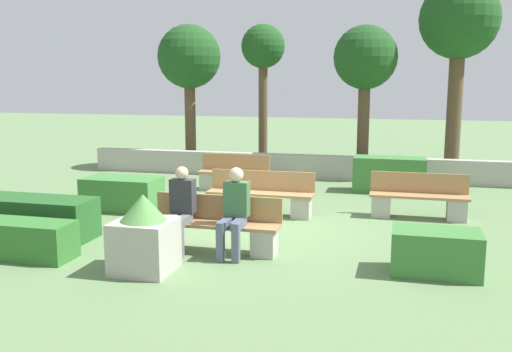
% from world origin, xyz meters
% --- Properties ---
extents(ground_plane, '(60.00, 60.00, 0.00)m').
position_xyz_m(ground_plane, '(0.00, 0.00, 0.00)').
color(ground_plane, '#607F51').
extents(perimeter_wall, '(12.49, 0.30, 0.65)m').
position_xyz_m(perimeter_wall, '(0.00, 5.58, 0.33)').
color(perimeter_wall, '#ADA89E').
rests_on(perimeter_wall, ground_plane).
extents(bench_front, '(2.10, 0.48, 0.87)m').
position_xyz_m(bench_front, '(-0.26, -1.42, 0.35)').
color(bench_front, '#A37A4C').
rests_on(bench_front, ground_plane).
extents(bench_left_side, '(2.14, 0.48, 0.87)m').
position_xyz_m(bench_left_side, '(-0.15, 1.13, 0.35)').
color(bench_left_side, '#A37A4C').
rests_on(bench_left_side, ground_plane).
extents(bench_right_side, '(1.73, 0.49, 0.87)m').
position_xyz_m(bench_right_side, '(-1.40, 3.45, 0.33)').
color(bench_right_side, '#A37A4C').
rests_on(bench_right_side, ground_plane).
extents(bench_back, '(1.89, 0.48, 0.87)m').
position_xyz_m(bench_back, '(2.92, 1.65, 0.34)').
color(bench_back, '#A37A4C').
rests_on(bench_back, ground_plane).
extents(person_seated_man, '(0.38, 0.64, 1.37)m').
position_xyz_m(person_seated_man, '(0.11, -1.56, 0.76)').
color(person_seated_man, '#515B70').
rests_on(person_seated_man, ground_plane).
extents(person_seated_woman, '(0.38, 0.64, 1.35)m').
position_xyz_m(person_seated_woman, '(-0.78, -1.56, 0.74)').
color(person_seated_woman, slate).
rests_on(person_seated_woman, ground_plane).
extents(hedge_block_near_left, '(1.56, 0.86, 0.68)m').
position_xyz_m(hedge_block_near_left, '(-3.05, 0.85, 0.34)').
color(hedge_block_near_left, '#3D7A38').
rests_on(hedge_block_near_left, ground_plane).
extents(hedge_block_near_right, '(1.70, 0.72, 0.85)m').
position_xyz_m(hedge_block_near_right, '(2.29, 4.18, 0.42)').
color(hedge_block_near_right, '#3D7A38').
rests_on(hedge_block_near_right, ground_plane).
extents(hedge_block_mid_left, '(2.11, 0.79, 0.69)m').
position_xyz_m(hedge_block_mid_left, '(-3.53, -1.43, 0.35)').
color(hedge_block_mid_left, '#235623').
rests_on(hedge_block_mid_left, ground_plane).
extents(hedge_block_mid_right, '(1.21, 0.72, 0.63)m').
position_xyz_m(hedge_block_mid_right, '(3.08, -1.69, 0.31)').
color(hedge_block_mid_right, '#3D7A38').
rests_on(hedge_block_mid_right, ground_plane).
extents(hedge_block_far_left, '(2.01, 0.62, 0.57)m').
position_xyz_m(hedge_block_far_left, '(-3.20, -2.48, 0.29)').
color(hedge_block_far_left, '#33702D').
rests_on(hedge_block_far_left, ground_plane).
extents(planter_corner_left, '(0.81, 0.81, 1.12)m').
position_xyz_m(planter_corner_left, '(-0.92, -2.59, 0.51)').
color(planter_corner_left, '#ADA89E').
rests_on(planter_corner_left, ground_plane).
extents(tree_leftmost, '(1.90, 1.90, 4.31)m').
position_xyz_m(tree_leftmost, '(-3.73, 6.65, 3.28)').
color(tree_leftmost, brown).
rests_on(tree_leftmost, ground_plane).
extents(tree_center_left, '(1.28, 1.28, 4.29)m').
position_xyz_m(tree_center_left, '(-1.51, 6.90, 3.45)').
color(tree_center_left, brown).
rests_on(tree_center_left, ground_plane).
extents(tree_center_right, '(1.74, 1.74, 4.15)m').
position_xyz_m(tree_center_right, '(1.50, 6.32, 3.18)').
color(tree_center_right, brown).
rests_on(tree_center_right, ground_plane).
extents(tree_rightmost, '(2.13, 2.13, 5.36)m').
position_xyz_m(tree_rightmost, '(3.92, 6.91, 4.15)').
color(tree_rightmost, brown).
rests_on(tree_rightmost, ground_plane).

